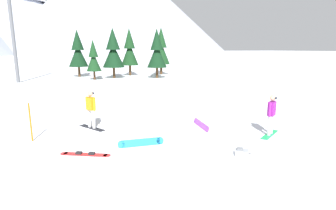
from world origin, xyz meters
name	(u,v)px	position (x,y,z in m)	size (l,w,h in m)	color
ground_plane	(194,148)	(0.00, 0.00, 0.00)	(800.00, 800.00, 0.00)	white
snowboarder_foreground	(271,114)	(3.69, -0.01, 0.90)	(1.51, 1.00, 1.71)	#19B259
snowboarder_midground	(91,109)	(-3.05, 4.09, 0.91)	(0.98, 1.52, 1.73)	black
loose_snowboard_near_left	(201,125)	(1.61, 2.14, 0.13)	(0.41, 1.79, 0.26)	#993FD8
loose_snowboard_far_spare	(141,142)	(-1.72, 0.99, 0.14)	(1.75, 0.38, 0.27)	#1E8CD8
loose_snowboard_near_right	(85,154)	(-3.76, 0.94, 0.02)	(1.67, 1.13, 0.09)	red
backpack_grey	(241,152)	(1.12, -1.32, 0.11)	(0.55, 0.52, 0.27)	gray
trail_marker_pole	(31,122)	(-5.48, 3.26, 0.77)	(0.06, 0.06, 1.54)	orange
pine_tree_leaning	(113,51)	(2.84, 25.00, 3.32)	(2.65, 2.65, 6.09)	#472D19
pine_tree_slender	(157,51)	(7.74, 22.86, 3.27)	(2.43, 2.43, 6.00)	#472D19
pine_tree_broad	(161,49)	(10.15, 27.26, 3.57)	(2.47, 2.47, 6.54)	#472D19
pine_tree_tall	(130,50)	(5.66, 27.60, 3.45)	(2.33, 2.33, 6.34)	#472D19
pine_tree_young	(93,58)	(0.31, 24.16, 2.53)	(1.70, 1.70, 4.64)	#472D19
pine_tree_twin	(78,51)	(-0.93, 28.48, 3.27)	(2.44, 2.44, 6.00)	#472D19
ski_lift_tower	(12,26)	(-7.68, 24.84, 5.89)	(2.97, 0.36, 10.48)	#595B60
peak_west_ridge	(2,9)	(-30.82, 227.88, 32.02)	(143.72, 143.72, 61.29)	#9EA3B2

